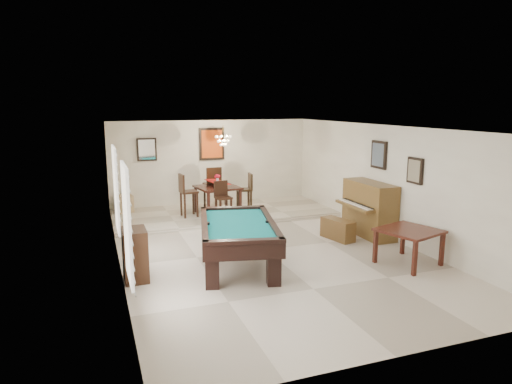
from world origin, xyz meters
TOP-DOWN VIEW (x-y plane):
  - ground_plane at (0.00, 0.00)m, footprint 6.00×9.00m
  - wall_back at (0.00, 4.50)m, footprint 6.00×0.04m
  - wall_front at (0.00, -4.50)m, footprint 6.00×0.04m
  - wall_left at (-3.00, 0.00)m, footprint 0.04×9.00m
  - wall_right at (3.00, 0.00)m, footprint 0.04×9.00m
  - ceiling at (0.00, 0.00)m, footprint 6.00×9.00m
  - dining_step at (0.00, 3.25)m, footprint 6.00×2.50m
  - window_left_front at (-2.97, -2.20)m, footprint 0.06×1.00m
  - window_left_rear at (-2.97, 0.60)m, footprint 0.06×1.00m
  - pool_table at (-0.86, -0.75)m, footprint 1.90×2.77m
  - square_table at (2.28, -1.78)m, footprint 1.26×1.26m
  - upright_piano at (2.55, 0.20)m, footprint 0.86×1.53m
  - piano_bench at (1.84, 0.15)m, footprint 0.51×0.90m
  - apothecary_chest at (-2.77, -0.79)m, footprint 0.41×0.62m
  - dining_table at (-0.23, 3.03)m, footprint 1.20×1.20m
  - flower_vase at (-0.23, 3.03)m, footprint 0.16×0.16m
  - dining_chair_south at (-0.27, 2.32)m, footprint 0.42×0.42m
  - dining_chair_north at (-0.19, 3.78)m, footprint 0.47×0.47m
  - dining_chair_west at (-1.02, 3.00)m, footprint 0.47×0.47m
  - dining_chair_east at (0.53, 3.03)m, footprint 0.44×0.44m
  - corner_bench at (-2.61, 4.18)m, footprint 0.49×0.57m
  - chandelier at (0.00, 3.20)m, footprint 0.44×0.44m
  - back_painting at (0.00, 4.46)m, footprint 0.75×0.06m
  - back_mirror at (-1.90, 4.46)m, footprint 0.55×0.06m
  - right_picture_upper at (2.96, 0.30)m, footprint 0.06×0.55m
  - right_picture_lower at (2.96, -1.00)m, footprint 0.06×0.45m

SIDE VIEW (x-z plane):
  - ground_plane at x=0.00m, z-range -0.02..0.00m
  - dining_step at x=0.00m, z-range 0.00..0.12m
  - piano_bench at x=1.84m, z-range 0.00..0.47m
  - square_table at x=2.28m, z-range 0.00..0.70m
  - corner_bench at x=-2.61m, z-range 0.12..0.58m
  - pool_table at x=-0.86m, z-range 0.00..0.84m
  - apothecary_chest at x=-2.77m, z-range 0.00..0.93m
  - dining_table at x=-0.23m, z-range 0.12..0.99m
  - dining_chair_south at x=-0.27m, z-range 0.12..1.12m
  - upright_piano at x=2.55m, z-range 0.00..1.28m
  - dining_chair_east at x=0.53m, z-range 0.12..1.19m
  - dining_chair_west at x=-1.02m, z-range 0.12..1.27m
  - dining_chair_north at x=-0.19m, z-range 0.12..1.32m
  - flower_vase at x=-0.23m, z-range 0.99..1.21m
  - wall_back at x=0.00m, z-range 0.00..2.60m
  - wall_front at x=0.00m, z-range 0.00..2.60m
  - wall_left at x=-3.00m, z-range 0.00..2.60m
  - wall_right at x=3.00m, z-range 0.00..2.60m
  - window_left_front at x=-2.97m, z-range 0.55..2.25m
  - window_left_rear at x=-2.97m, z-range 0.55..2.25m
  - right_picture_lower at x=2.96m, z-range 1.42..1.98m
  - back_mirror at x=-1.90m, z-range 1.48..2.12m
  - back_painting at x=0.00m, z-range 1.42..2.38m
  - right_picture_upper at x=2.96m, z-range 1.57..2.23m
  - chandelier at x=0.00m, z-range 1.90..2.50m
  - ceiling at x=0.00m, z-range 2.58..2.62m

